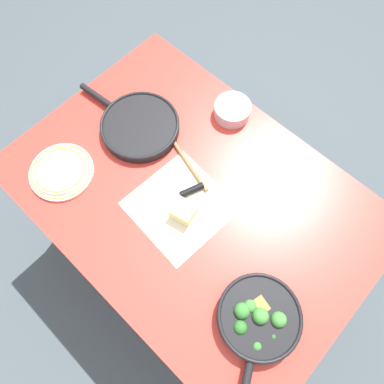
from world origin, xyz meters
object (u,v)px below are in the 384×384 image
at_px(wooden_spoon, 176,145).
at_px(dinner_plate_stack, 61,171).
at_px(grater_knife, 181,195).
at_px(skillet_eggs, 139,126).
at_px(cheese_block, 183,211).
at_px(prep_bowl_steel, 232,110).
at_px(skillet_broccoli, 258,318).

bearing_deg(wooden_spoon, dinner_plate_stack, 73.33).
xyz_separation_m(grater_knife, dinner_plate_stack, (-0.37, -0.22, 0.00)).
distance_m(skillet_eggs, cheese_block, 0.37).
bearing_deg(wooden_spoon, cheese_block, 155.09).
xyz_separation_m(skillet_eggs, prep_bowl_steel, (0.21, 0.28, 0.00)).
xyz_separation_m(wooden_spoon, dinner_plate_stack, (-0.22, -0.35, 0.00)).
height_order(wooden_spoon, grater_knife, grater_knife).
distance_m(grater_knife, dinner_plate_stack, 0.43).
distance_m(skillet_broccoli, wooden_spoon, 0.64).
xyz_separation_m(grater_knife, prep_bowl_steel, (-0.09, 0.37, 0.02)).
xyz_separation_m(skillet_eggs, grater_knife, (0.30, -0.09, -0.01)).
bearing_deg(prep_bowl_steel, skillet_eggs, -125.99).
bearing_deg(cheese_block, skillet_eggs, 159.51).
height_order(skillet_eggs, cheese_block, cheese_block).
distance_m(skillet_broccoli, dinner_plate_stack, 0.81).
bearing_deg(prep_bowl_steel, dinner_plate_stack, -114.80).
xyz_separation_m(skillet_broccoli, grater_knife, (-0.44, 0.13, -0.02)).
distance_m(wooden_spoon, prep_bowl_steel, 0.25).
bearing_deg(skillet_broccoli, wooden_spoon, -141.14).
xyz_separation_m(skillet_broccoli, cheese_block, (-0.39, 0.09, -0.00)).
xyz_separation_m(skillet_broccoli, skillet_eggs, (-0.74, 0.22, -0.01)).
xyz_separation_m(cheese_block, prep_bowl_steel, (-0.14, 0.42, -0.00)).
bearing_deg(cheese_block, grater_knife, 140.36).
distance_m(skillet_eggs, prep_bowl_steel, 0.35).
height_order(grater_knife, cheese_block, cheese_block).
bearing_deg(prep_bowl_steel, grater_knife, -75.97).
distance_m(skillet_eggs, wooden_spoon, 0.16).
height_order(skillet_broccoli, wooden_spoon, skillet_broccoli).
bearing_deg(skillet_broccoli, prep_bowl_steel, -160.85).
height_order(wooden_spoon, cheese_block, cheese_block).
height_order(grater_knife, prep_bowl_steel, prep_bowl_steel).
bearing_deg(dinner_plate_stack, skillet_broccoli, 6.55).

